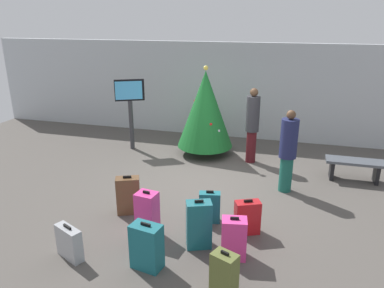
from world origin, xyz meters
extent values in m
plane|color=#514C47|center=(0.00, 0.00, 0.00)|extent=(16.00, 16.00, 0.00)
cube|color=#B7BCC1|center=(0.00, 3.55, 1.40)|extent=(16.00, 0.20, 2.80)
cylinder|color=#4C3319|center=(-0.46, 1.78, 0.12)|extent=(0.12, 0.12, 0.24)
cone|color=#196628|center=(-0.46, 1.78, 1.23)|extent=(1.45, 1.45, 1.98)
sphere|color=#F2D84C|center=(-0.46, 1.78, 2.28)|extent=(0.12, 0.12, 0.12)
sphere|color=red|center=(-0.23, 1.40, 0.95)|extent=(0.08, 0.08, 0.08)
sphere|color=silver|center=(-0.04, 1.49, 0.76)|extent=(0.08, 0.08, 0.08)
sphere|color=red|center=(-0.74, 1.81, 1.42)|extent=(0.08, 0.08, 0.08)
cylinder|color=#333338|center=(-2.51, 1.66, 0.68)|extent=(0.12, 0.12, 1.36)
cube|color=black|center=(-2.51, 1.66, 1.64)|extent=(0.74, 0.43, 0.57)
cube|color=#4CB2F2|center=(-2.51, 1.61, 1.64)|extent=(0.64, 0.33, 0.48)
cube|color=#4C5159|center=(3.14, 1.05, 0.45)|extent=(1.24, 0.44, 0.06)
cube|color=black|center=(2.67, 1.05, 0.21)|extent=(0.08, 0.35, 0.42)
cube|color=black|center=(3.60, 1.05, 0.21)|extent=(0.08, 0.35, 0.42)
cylinder|color=#19594C|center=(1.68, 0.10, 0.38)|extent=(0.26, 0.26, 0.76)
cylinder|color=#1E234C|center=(1.68, 0.10, 1.16)|extent=(0.39, 0.39, 0.81)
sphere|color=brown|center=(1.68, 0.10, 1.65)|extent=(0.18, 0.18, 0.18)
cylinder|color=#4C1419|center=(0.78, 1.55, 0.41)|extent=(0.25, 0.25, 0.81)
cylinder|color=#333338|center=(0.78, 1.55, 1.25)|extent=(0.46, 0.46, 0.87)
sphere|color=brown|center=(0.78, 1.55, 1.78)|extent=(0.20, 0.20, 0.20)
cube|color=#B2191E|center=(1.12, -1.72, 0.29)|extent=(0.47, 0.36, 0.58)
cube|color=black|center=(1.12, -1.72, 0.60)|extent=(0.15, 0.09, 0.04)
cube|color=#9EA0A5|center=(-1.37, -3.12, 0.26)|extent=(0.52, 0.36, 0.51)
cube|color=black|center=(-1.37, -3.12, 0.53)|extent=(0.17, 0.10, 0.04)
cube|color=brown|center=(-1.09, -1.63, 0.35)|extent=(0.48, 0.38, 0.71)
cube|color=black|center=(-1.09, -1.63, 0.73)|extent=(0.15, 0.09, 0.04)
cube|color=#19606B|center=(0.43, -1.54, 0.28)|extent=(0.40, 0.25, 0.57)
cube|color=black|center=(0.43, -1.54, 0.59)|extent=(0.13, 0.06, 0.04)
cube|color=#19606B|center=(-0.16, -3.01, 0.35)|extent=(0.48, 0.34, 0.69)
cube|color=black|center=(-0.16, -3.01, 0.71)|extent=(0.16, 0.06, 0.04)
cube|color=#19606B|center=(0.43, -2.31, 0.39)|extent=(0.45, 0.37, 0.78)
cube|color=black|center=(0.43, -2.31, 0.80)|extent=(0.14, 0.08, 0.04)
cube|color=#59602D|center=(1.03, -3.31, 0.33)|extent=(0.38, 0.33, 0.65)
cube|color=black|center=(1.03, -3.31, 0.67)|extent=(0.12, 0.07, 0.04)
cube|color=#E5388C|center=(-0.47, -2.22, 0.39)|extent=(0.37, 0.33, 0.77)
cube|color=black|center=(-0.47, -2.22, 0.79)|extent=(0.12, 0.05, 0.04)
cube|color=#E5388C|center=(1.01, -2.44, 0.33)|extent=(0.41, 0.32, 0.65)
cube|color=black|center=(1.01, -2.44, 0.67)|extent=(0.13, 0.05, 0.04)
camera|label=1|loc=(1.67, -7.13, 3.47)|focal=34.10mm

